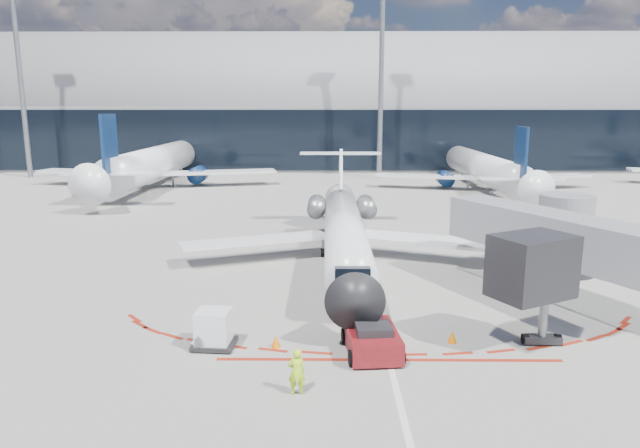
{
  "coord_description": "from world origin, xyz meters",
  "views": [
    {
      "loc": [
        -2.56,
        -32.96,
        10.08
      ],
      "look_at": [
        -2.92,
        0.28,
        3.17
      ],
      "focal_mm": 32.0,
      "sensor_mm": 36.0,
      "label": 1
    }
  ],
  "objects_px": {
    "regional_jet": "(344,229)",
    "ramp_worker": "(297,372)",
    "pushback_tug": "(372,340)",
    "uld_container": "(214,329)"
  },
  "relations": [
    {
      "from": "ramp_worker",
      "to": "uld_container",
      "type": "distance_m",
      "value": 5.46
    },
    {
      "from": "uld_container",
      "to": "ramp_worker",
      "type": "bearing_deg",
      "value": -42.51
    },
    {
      "from": "ramp_worker",
      "to": "uld_container",
      "type": "xyz_separation_m",
      "value": [
        -3.71,
        4.0,
        -0.05
      ]
    },
    {
      "from": "regional_jet",
      "to": "ramp_worker",
      "type": "bearing_deg",
      "value": -97.21
    },
    {
      "from": "pushback_tug",
      "to": "ramp_worker",
      "type": "xyz_separation_m",
      "value": [
        -2.94,
        -3.48,
        0.26
      ]
    },
    {
      "from": "uld_container",
      "to": "pushback_tug",
      "type": "bearing_deg",
      "value": 0.12
    },
    {
      "from": "regional_jet",
      "to": "ramp_worker",
      "type": "xyz_separation_m",
      "value": [
        -2.23,
        -17.63,
        -1.38
      ]
    },
    {
      "from": "ramp_worker",
      "to": "pushback_tug",
      "type": "bearing_deg",
      "value": -137.5
    },
    {
      "from": "regional_jet",
      "to": "uld_container",
      "type": "relative_size",
      "value": 14.43
    },
    {
      "from": "regional_jet",
      "to": "pushback_tug",
      "type": "distance_m",
      "value": 14.26
    }
  ]
}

